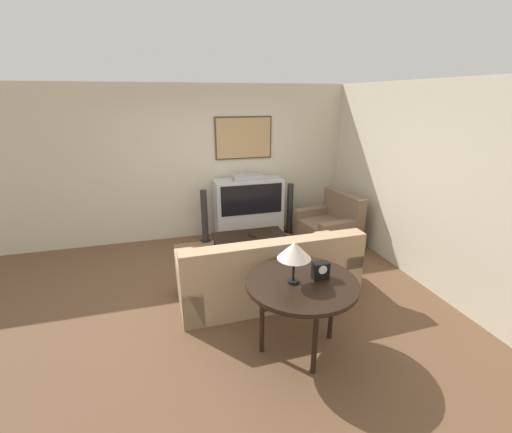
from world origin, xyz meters
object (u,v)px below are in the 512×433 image
at_px(console_table, 302,287).
at_px(speaker_tower_left, 205,218).
at_px(tv, 249,208).
at_px(armchair, 329,228).
at_px(table_lamp, 294,251).
at_px(couch, 268,275).
at_px(speaker_tower_right, 290,210).
at_px(coffee_table, 249,237).
at_px(mantel_clock, 321,270).

distance_m(console_table, speaker_tower_left, 3.10).
distance_m(tv, armchair, 1.48).
bearing_deg(table_lamp, console_table, -0.40).
distance_m(couch, armchair, 2.04).
bearing_deg(armchair, speaker_tower_right, -153.56).
bearing_deg(coffee_table, couch, -92.35).
relative_size(tv, coffee_table, 1.07).
relative_size(couch, speaker_tower_right, 2.35).
relative_size(tv, table_lamp, 2.86).
xyz_separation_m(table_lamp, speaker_tower_left, (-0.46, 3.03, -0.67)).
bearing_deg(coffee_table, console_table, -90.70).
xyz_separation_m(armchair, coffee_table, (-1.50, -0.20, 0.08)).
bearing_deg(speaker_tower_right, coffee_table, -138.84).
bearing_deg(speaker_tower_right, armchair, -55.78).
xyz_separation_m(console_table, speaker_tower_right, (1.06, 3.03, -0.27)).
height_order(armchair, table_lamp, table_lamp).
relative_size(couch, coffee_table, 2.02).
relative_size(tv, speaker_tower_left, 1.25).
bearing_deg(couch, console_table, 89.87).
xyz_separation_m(mantel_clock, speaker_tower_left, (-0.75, 3.03, -0.43)).
relative_size(console_table, table_lamp, 2.62).
bearing_deg(armchair, coffee_table, -90.11).
distance_m(tv, couch, 2.06).
distance_m(armchair, mantel_clock, 2.75).
relative_size(table_lamp, speaker_tower_left, 0.44).
bearing_deg(console_table, speaker_tower_left, 100.37).
distance_m(couch, mantel_clock, 1.17).
bearing_deg(coffee_table, table_lamp, -93.19).
distance_m(tv, speaker_tower_left, 0.81).
height_order(console_table, speaker_tower_right, speaker_tower_right).
height_order(couch, speaker_tower_left, speaker_tower_left).
relative_size(coffee_table, speaker_tower_right, 1.17).
bearing_deg(speaker_tower_left, mantel_clock, -76.16).
relative_size(couch, speaker_tower_left, 2.35).
bearing_deg(tv, armchair, -28.65).
distance_m(tv, mantel_clock, 3.05).
relative_size(armchair, console_table, 0.96).
xyz_separation_m(speaker_tower_left, speaker_tower_right, (1.61, 0.00, 0.00)).
bearing_deg(speaker_tower_right, couch, -118.01).
xyz_separation_m(armchair, console_table, (-1.53, -2.34, 0.43)).
bearing_deg(couch, armchair, -140.75).
xyz_separation_m(couch, speaker_tower_right, (1.08, 2.02, 0.13)).
bearing_deg(armchair, couch, -57.26).
xyz_separation_m(tv, speaker_tower_left, (-0.81, -0.00, -0.11)).
distance_m(couch, table_lamp, 1.29).
bearing_deg(tv, table_lamp, -96.46).
distance_m(tv, table_lamp, 3.11).
bearing_deg(mantel_clock, speaker_tower_left, 103.84).
relative_size(table_lamp, mantel_clock, 2.45).
height_order(tv, armchair, tv).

